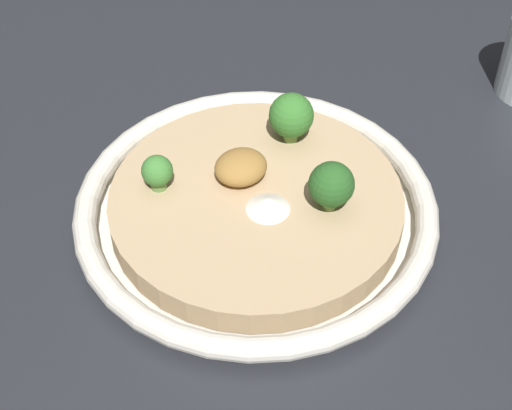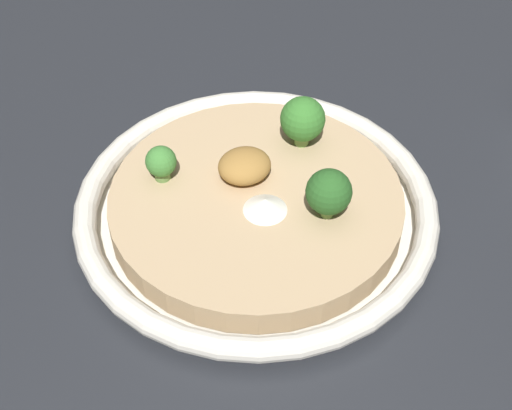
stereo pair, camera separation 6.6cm
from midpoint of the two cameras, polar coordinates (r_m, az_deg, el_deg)
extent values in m
plane|color=#23262B|center=(0.67, 2.80, -1.26)|extent=(6.00, 6.00, 0.00)
cylinder|color=silver|center=(0.67, 2.81, -1.06)|extent=(0.29, 0.29, 0.01)
torus|color=silver|center=(0.66, 2.85, -0.27)|extent=(0.31, 0.31, 0.02)
cylinder|color=tan|center=(0.66, 2.86, -0.15)|extent=(0.25, 0.25, 0.02)
cone|color=white|center=(0.63, 3.87, -0.05)|extent=(0.04, 0.04, 0.01)
ellipsoid|color=#A37538|center=(0.65, 2.06, 2.74)|extent=(0.05, 0.04, 0.02)
cylinder|color=#759E4C|center=(0.69, 6.08, 4.98)|extent=(0.02, 0.02, 0.02)
sphere|color=#387A2D|center=(0.68, 6.19, 6.12)|extent=(0.04, 0.04, 0.04)
cylinder|color=#668E47|center=(0.66, -4.03, 2.27)|extent=(0.02, 0.02, 0.01)
sphere|color=#428438|center=(0.65, -4.08, 3.05)|extent=(0.03, 0.03, 0.03)
cylinder|color=#759E4C|center=(0.63, 8.19, -0.28)|extent=(0.01, 0.01, 0.02)
sphere|color=#285B23|center=(0.62, 8.35, 0.80)|extent=(0.04, 0.04, 0.04)
camera|label=1|loc=(0.03, -87.13, 2.91)|focal=55.00mm
camera|label=2|loc=(0.03, 92.87, -2.91)|focal=55.00mm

